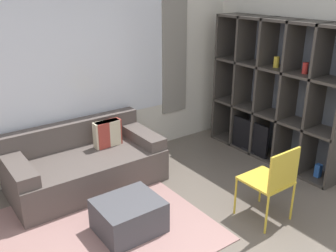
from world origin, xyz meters
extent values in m
cube|color=silver|center=(0.00, 2.73, 1.35)|extent=(6.30, 0.07, 2.70)
cube|color=white|center=(0.00, 2.69, 1.45)|extent=(2.80, 0.01, 1.60)
cube|color=gray|center=(1.57, 2.68, 1.45)|extent=(0.44, 0.03, 1.90)
cube|color=silver|center=(2.58, 1.35, 1.35)|extent=(0.07, 3.90, 2.70)
cube|color=gray|center=(-0.90, 1.25, 0.01)|extent=(3.00, 1.97, 0.01)
cube|color=#515660|center=(2.54, 1.36, 0.99)|extent=(0.02, 2.05, 1.97)
cube|color=#3D3833|center=(2.34, 0.74, 0.99)|extent=(0.41, 0.04, 1.97)
cube|color=#3D3833|center=(2.34, 1.15, 0.99)|extent=(0.41, 0.04, 1.97)
cube|color=#3D3833|center=(2.34, 1.56, 0.99)|extent=(0.41, 0.04, 1.97)
cube|color=#3D3833|center=(2.34, 1.97, 0.99)|extent=(0.41, 0.04, 1.97)
cube|color=#3D3833|center=(2.34, 2.38, 0.99)|extent=(0.41, 0.04, 1.97)
cube|color=#3D3833|center=(2.34, 1.36, 0.02)|extent=(0.41, 2.05, 0.04)
cube|color=#3D3833|center=(2.34, 1.36, 0.66)|extent=(0.41, 2.05, 0.04)
cube|color=#3D3833|center=(2.34, 1.36, 1.32)|extent=(0.41, 2.05, 0.04)
cube|color=#3D3833|center=(2.34, 1.36, 1.95)|extent=(0.41, 2.05, 0.04)
cube|color=black|center=(2.18, 1.61, 0.28)|extent=(0.04, 0.66, 0.48)
cube|color=black|center=(2.20, 1.61, 0.05)|extent=(0.10, 0.24, 0.03)
cylinder|color=#232328|center=(2.32, 1.75, 0.11)|extent=(0.09, 0.09, 0.15)
cylinder|color=gold|center=(2.32, 1.39, 1.41)|extent=(0.08, 0.08, 0.14)
cube|color=#2856A8|center=(2.32, 0.55, 0.12)|extent=(0.07, 0.07, 0.18)
cylinder|color=red|center=(2.32, 0.94, 1.40)|extent=(0.07, 0.07, 0.14)
cube|color=#564C47|center=(-0.18, 2.16, 0.21)|extent=(1.85, 0.95, 0.42)
cube|color=#564C47|center=(-0.18, 2.55, 0.58)|extent=(1.85, 0.18, 0.33)
cube|color=#564C47|center=(-0.98, 2.16, 0.49)|extent=(0.24, 0.89, 0.15)
cube|color=#564C47|center=(0.63, 2.16, 0.49)|extent=(0.24, 0.89, 0.15)
cube|color=#AD3D33|center=(0.20, 2.27, 0.59)|extent=(0.35, 0.14, 0.34)
cube|color=beige|center=(0.18, 2.27, 0.59)|extent=(0.34, 0.13, 0.34)
cube|color=#47474C|center=(-0.22, 1.06, 0.18)|extent=(0.64, 0.56, 0.35)
cylinder|color=gold|center=(1.30, 0.63, 0.22)|extent=(0.02, 0.02, 0.44)
cylinder|color=gold|center=(0.89, 0.63, 0.22)|extent=(0.02, 0.02, 0.44)
cylinder|color=gold|center=(1.30, 0.20, 0.22)|extent=(0.02, 0.02, 0.44)
cylinder|color=gold|center=(0.89, 0.20, 0.22)|extent=(0.02, 0.02, 0.44)
cube|color=gold|center=(1.09, 0.42, 0.45)|extent=(0.44, 0.46, 0.02)
cube|color=gold|center=(1.09, 0.21, 0.66)|extent=(0.44, 0.02, 0.40)
camera|label=1|loc=(-1.79, -1.79, 2.44)|focal=40.00mm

